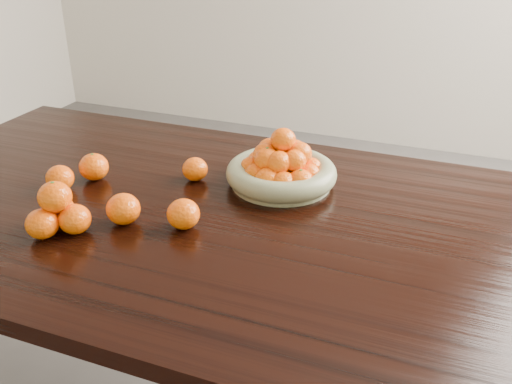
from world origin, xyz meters
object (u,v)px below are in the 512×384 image
(fruit_bowl, at_px, (281,168))
(loose_orange_0, at_px, (94,167))
(orange_pyramid, at_px, (58,212))
(dining_table, at_px, (244,248))

(fruit_bowl, distance_m, loose_orange_0, 0.49)
(orange_pyramid, bearing_deg, fruit_bowl, 46.52)
(orange_pyramid, bearing_deg, loose_orange_0, 109.10)
(dining_table, xyz_separation_m, orange_pyramid, (-0.36, -0.21, 0.14))
(dining_table, height_order, orange_pyramid, orange_pyramid)
(loose_orange_0, bearing_deg, dining_table, -5.58)
(dining_table, xyz_separation_m, loose_orange_0, (-0.45, 0.04, 0.13))
(dining_table, relative_size, loose_orange_0, 25.83)
(fruit_bowl, xyz_separation_m, orange_pyramid, (-0.38, -0.40, 0.00))
(fruit_bowl, relative_size, orange_pyramid, 2.06)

